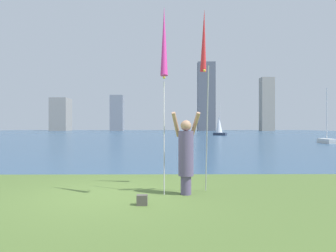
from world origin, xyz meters
name	(u,v)px	position (x,y,z in m)	size (l,w,h in m)	color
ground	(158,135)	(0.00, 50.95, -0.06)	(120.00, 138.00, 0.12)	#4C662D
person	(186,154)	(1.80, -0.02, 0.93)	(0.69, 0.51, 1.89)	#594C72
kite_flag_left	(164,44)	(1.30, -0.35, 3.34)	(0.16, 0.83, 4.20)	#B2B2B7
kite_flag_right	(204,44)	(2.30, 0.67, 3.61)	(0.16, 1.06, 4.46)	#B2B2B7
bag	(142,200)	(0.87, -0.95, 0.10)	(0.21, 0.14, 0.20)	#4C4742
sailboat_1	(219,126)	(10.66, 45.09, 1.65)	(2.28, 2.00, 5.60)	#333D51
sailboat_3	(327,140)	(16.20, 20.69, 0.28)	(0.86, 2.37, 5.08)	silver
skyline_tower_0	(61,115)	(-35.49, 99.93, 5.73)	(5.84, 7.18, 11.47)	gray
skyline_tower_1	(117,113)	(-15.26, 97.52, 6.12)	(4.41, 4.33, 12.24)	gray
skyline_tower_2	(206,97)	(15.58, 97.36, 11.85)	(6.00, 3.18, 23.71)	#565B66
skyline_tower_3	(267,104)	(36.39, 96.72, 9.16)	(4.37, 3.68, 18.33)	gray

